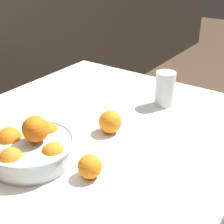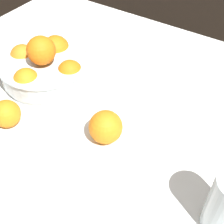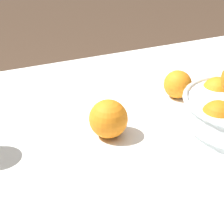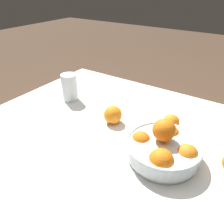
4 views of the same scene
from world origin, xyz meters
The scene contains 3 objects.
dining_table centered at (0.00, 0.00, 0.64)m, with size 1.28×1.06×0.71m.
orange_loose_front centered at (0.06, -0.07, 0.75)m, with size 0.08×0.08×0.08m, color orange.
orange_loose_aside centered at (-0.18, -0.16, 0.74)m, with size 0.07×0.07×0.07m, color orange.
Camera 3 is at (0.34, 0.55, 1.14)m, focal length 60.00 mm.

